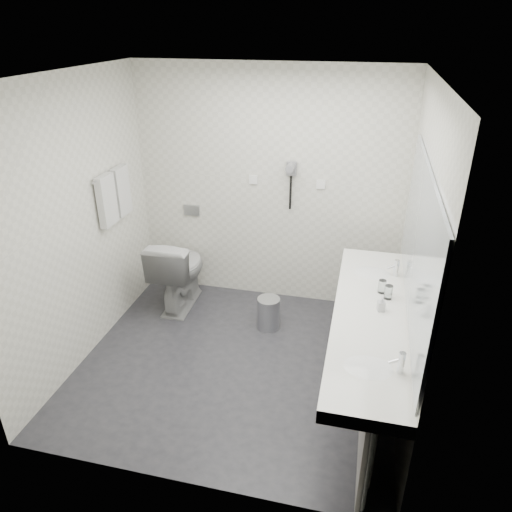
# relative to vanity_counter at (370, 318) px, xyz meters

# --- Properties ---
(floor) EXTENTS (2.80, 2.80, 0.00)m
(floor) POSITION_rel_vanity_counter_xyz_m (-1.12, 0.20, -0.80)
(floor) COLOR #2B2A30
(floor) RESTS_ON ground
(ceiling) EXTENTS (2.80, 2.80, 0.00)m
(ceiling) POSITION_rel_vanity_counter_xyz_m (-1.12, 0.20, 1.70)
(ceiling) COLOR white
(ceiling) RESTS_ON wall_back
(wall_back) EXTENTS (2.80, 0.00, 2.80)m
(wall_back) POSITION_rel_vanity_counter_xyz_m (-1.12, 1.50, 0.45)
(wall_back) COLOR silver
(wall_back) RESTS_ON floor
(wall_front) EXTENTS (2.80, 0.00, 2.80)m
(wall_front) POSITION_rel_vanity_counter_xyz_m (-1.12, -1.10, 0.45)
(wall_front) COLOR silver
(wall_front) RESTS_ON floor
(wall_left) EXTENTS (0.00, 2.60, 2.60)m
(wall_left) POSITION_rel_vanity_counter_xyz_m (-2.52, 0.20, 0.45)
(wall_left) COLOR silver
(wall_left) RESTS_ON floor
(wall_right) EXTENTS (0.00, 2.60, 2.60)m
(wall_right) POSITION_rel_vanity_counter_xyz_m (0.27, 0.20, 0.45)
(wall_right) COLOR silver
(wall_right) RESTS_ON floor
(vanity_counter) EXTENTS (0.55, 2.20, 0.10)m
(vanity_counter) POSITION_rel_vanity_counter_xyz_m (0.00, 0.00, 0.00)
(vanity_counter) COLOR white
(vanity_counter) RESTS_ON floor
(vanity_panel) EXTENTS (0.03, 2.15, 0.75)m
(vanity_panel) POSITION_rel_vanity_counter_xyz_m (0.02, 0.00, -0.42)
(vanity_panel) COLOR gray
(vanity_panel) RESTS_ON floor
(vanity_post_near) EXTENTS (0.06, 0.06, 0.75)m
(vanity_post_near) POSITION_rel_vanity_counter_xyz_m (0.05, -1.04, -0.42)
(vanity_post_near) COLOR silver
(vanity_post_near) RESTS_ON floor
(vanity_post_far) EXTENTS (0.06, 0.06, 0.75)m
(vanity_post_far) POSITION_rel_vanity_counter_xyz_m (0.05, 1.04, -0.42)
(vanity_post_far) COLOR silver
(vanity_post_far) RESTS_ON floor
(mirror) EXTENTS (0.02, 2.20, 1.05)m
(mirror) POSITION_rel_vanity_counter_xyz_m (0.26, 0.00, 0.65)
(mirror) COLOR #B2BCC6
(mirror) RESTS_ON wall_right
(basin_near) EXTENTS (0.40, 0.31, 0.05)m
(basin_near) POSITION_rel_vanity_counter_xyz_m (0.00, -0.65, 0.04)
(basin_near) COLOR white
(basin_near) RESTS_ON vanity_counter
(basin_far) EXTENTS (0.40, 0.31, 0.05)m
(basin_far) POSITION_rel_vanity_counter_xyz_m (0.00, 0.65, 0.04)
(basin_far) COLOR white
(basin_far) RESTS_ON vanity_counter
(faucet_near) EXTENTS (0.04, 0.04, 0.15)m
(faucet_near) POSITION_rel_vanity_counter_xyz_m (0.19, -0.65, 0.12)
(faucet_near) COLOR silver
(faucet_near) RESTS_ON vanity_counter
(faucet_far) EXTENTS (0.04, 0.04, 0.15)m
(faucet_far) POSITION_rel_vanity_counter_xyz_m (0.19, 0.65, 0.12)
(faucet_far) COLOR silver
(faucet_far) RESTS_ON vanity_counter
(soap_bottle_a) EXTENTS (0.07, 0.07, 0.12)m
(soap_bottle_a) POSITION_rel_vanity_counter_xyz_m (0.07, 0.05, 0.11)
(soap_bottle_a) COLOR white
(soap_bottle_a) RESTS_ON vanity_counter
(glass_left) EXTENTS (0.06, 0.06, 0.12)m
(glass_left) POSITION_rel_vanity_counter_xyz_m (0.13, 0.24, 0.11)
(glass_left) COLOR silver
(glass_left) RESTS_ON vanity_counter
(glass_right) EXTENTS (0.08, 0.08, 0.11)m
(glass_right) POSITION_rel_vanity_counter_xyz_m (0.08, 0.33, 0.11)
(glass_right) COLOR silver
(glass_right) RESTS_ON vanity_counter
(toilet) EXTENTS (0.48, 0.82, 0.82)m
(toilet) POSITION_rel_vanity_counter_xyz_m (-2.00, 1.06, -0.39)
(toilet) COLOR white
(toilet) RESTS_ON floor
(flush_plate) EXTENTS (0.18, 0.02, 0.12)m
(flush_plate) POSITION_rel_vanity_counter_xyz_m (-1.98, 1.49, 0.15)
(flush_plate) COLOR #B2B5BA
(flush_plate) RESTS_ON wall_back
(pedal_bin) EXTENTS (0.30, 0.30, 0.32)m
(pedal_bin) POSITION_rel_vanity_counter_xyz_m (-0.96, 0.84, -0.64)
(pedal_bin) COLOR #B2B5BA
(pedal_bin) RESTS_ON floor
(bin_lid) EXTENTS (0.23, 0.23, 0.02)m
(bin_lid) POSITION_rel_vanity_counter_xyz_m (-0.96, 0.84, -0.47)
(bin_lid) COLOR #B2B5BA
(bin_lid) RESTS_ON pedal_bin
(towel_rail) EXTENTS (0.02, 0.62, 0.02)m
(towel_rail) POSITION_rel_vanity_counter_xyz_m (-2.47, 0.75, 0.75)
(towel_rail) COLOR silver
(towel_rail) RESTS_ON wall_left
(towel_near) EXTENTS (0.07, 0.24, 0.48)m
(towel_near) POSITION_rel_vanity_counter_xyz_m (-2.46, 0.61, 0.53)
(towel_near) COLOR silver
(towel_near) RESTS_ON towel_rail
(towel_far) EXTENTS (0.07, 0.24, 0.48)m
(towel_far) POSITION_rel_vanity_counter_xyz_m (-2.46, 0.89, 0.53)
(towel_far) COLOR silver
(towel_far) RESTS_ON towel_rail
(dryer_cradle) EXTENTS (0.10, 0.04, 0.14)m
(dryer_cradle) POSITION_rel_vanity_counter_xyz_m (-0.88, 1.47, 0.70)
(dryer_cradle) COLOR gray
(dryer_cradle) RESTS_ON wall_back
(dryer_barrel) EXTENTS (0.08, 0.14, 0.08)m
(dryer_barrel) POSITION_rel_vanity_counter_xyz_m (-0.88, 1.40, 0.73)
(dryer_barrel) COLOR gray
(dryer_barrel) RESTS_ON dryer_cradle
(dryer_cord) EXTENTS (0.02, 0.02, 0.35)m
(dryer_cord) POSITION_rel_vanity_counter_xyz_m (-0.88, 1.46, 0.45)
(dryer_cord) COLOR black
(dryer_cord) RESTS_ON dryer_cradle
(switch_plate_a) EXTENTS (0.09, 0.02, 0.09)m
(switch_plate_a) POSITION_rel_vanity_counter_xyz_m (-1.27, 1.49, 0.55)
(switch_plate_a) COLOR white
(switch_plate_a) RESTS_ON wall_back
(switch_plate_b) EXTENTS (0.09, 0.02, 0.09)m
(switch_plate_b) POSITION_rel_vanity_counter_xyz_m (-0.57, 1.49, 0.55)
(switch_plate_b) COLOR white
(switch_plate_b) RESTS_ON wall_back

